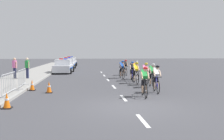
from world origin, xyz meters
name	(u,v)px	position (x,y,z in m)	size (l,w,h in m)	color
ground_plane	(131,107)	(0.00, 0.00, 0.00)	(160.00, 160.00, 0.00)	#424247
sidewalk_slab	(29,76)	(-7.05, 14.00, 0.06)	(3.69, 60.00, 0.12)	gray
kerb_edge	(48,75)	(-5.29, 14.00, 0.07)	(0.16, 60.00, 0.13)	#9E9E99
lane_markings_centre	(111,83)	(0.00, 7.92, 0.00)	(0.14, 21.60, 0.01)	white
cyclist_lead	(144,81)	(1.10, 2.20, 0.79)	(0.44, 1.72, 1.56)	black
cyclist_second	(156,78)	(2.09, 3.45, 0.79)	(0.44, 1.72, 1.56)	black
cyclist_third	(152,75)	(2.40, 5.48, 0.79)	(0.42, 1.72, 1.56)	black
cyclist_fourth	(145,73)	(2.25, 6.66, 0.79)	(0.43, 1.72, 1.56)	black
cyclist_fifth	(136,72)	(1.79, 7.60, 0.79)	(0.42, 1.72, 1.56)	black
cyclist_sixth	(132,71)	(1.83, 9.18, 0.79)	(0.45, 1.72, 1.56)	black
cyclist_seventh	(122,69)	(1.31, 11.17, 0.79)	(0.45, 1.72, 1.56)	black
cyclist_eighth	(136,70)	(2.34, 10.28, 0.79)	(0.45, 1.72, 1.56)	black
cyclist_ninth	(125,67)	(2.05, 13.89, 0.79)	(0.43, 1.72, 1.56)	black
police_car_nearest	(64,67)	(-4.16, 17.44, 0.68)	(2.15, 4.48, 1.59)	silver
police_car_second	(68,64)	(-4.16, 23.88, 0.68)	(2.11, 4.46, 1.59)	silver
police_car_third	(70,62)	(-4.16, 30.10, 0.68)	(2.10, 4.45, 1.59)	silver
crowd_barrier_front	(9,84)	(-5.67, 3.02, 0.65)	(0.52, 2.32, 1.07)	#B7BABF
crowd_barrier_middle	(22,78)	(-5.68, 5.69, 0.65)	(0.65, 2.32, 1.07)	#B7BABF
traffic_cone_near	(49,87)	(-3.83, 3.94, 0.31)	(0.36, 0.36, 0.64)	black
traffic_cone_mid	(7,101)	(-4.94, 0.22, 0.31)	(0.36, 0.36, 0.64)	black
traffic_cone_far	(32,85)	(-4.93, 4.92, 0.31)	(0.36, 0.36, 0.64)	black
spectator_closest	(15,66)	(-7.55, 11.02, 1.08)	(0.43, 0.42, 1.68)	#23284C
spectator_middle	(27,66)	(-6.52, 10.89, 1.08)	(0.42, 0.43, 1.68)	#23284C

